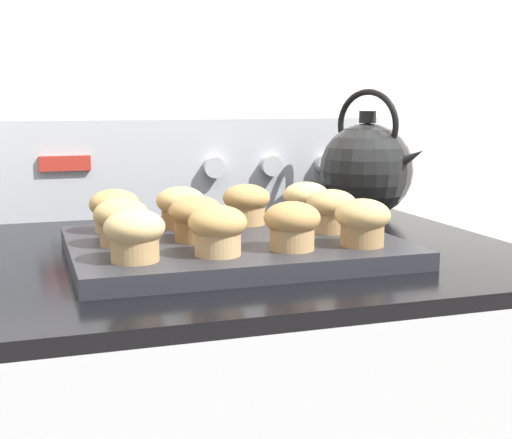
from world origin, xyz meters
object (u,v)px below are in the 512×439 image
object	(u,v)px
muffin_r0_c1	(218,229)
muffin_r2_c3	(306,200)
muffin_pan	(233,247)
tea_kettle	(367,168)
muffin_r1_c0	(121,220)
muffin_r0_c0	(135,234)
muffin_r1_c1	(196,217)
muffin_r1_c3	(331,210)
muffin_r2_c1	(181,206)
muffin_r0_c2	(292,224)
muffin_r2_c0	(115,209)
muffin_r0_c3	(362,221)
muffin_r2_c2	(246,203)

from	to	relation	value
muffin_r0_c1	muffin_r2_c3	bearing A→B (deg)	45.42
muffin_pan	tea_kettle	distance (m)	0.38
muffin_r1_c0	tea_kettle	size ratio (longest dim) A/B	0.31
muffin_r0_c0	muffin_r0_c1	bearing A→B (deg)	0.63
muffin_r0_c0	tea_kettle	size ratio (longest dim) A/B	0.31
muffin_r1_c1	muffin_pan	bearing A→B (deg)	2.87
muffin_pan	muffin_r1_c0	bearing A→B (deg)	-179.98
muffin_r1_c3	muffin_r2_c1	world-z (taller)	same
muffin_r0_c2	muffin_r2_c0	xyz separation A→B (m)	(-0.18, 0.18, 0.00)
muffin_r2_c0	muffin_r0_c2	bearing A→B (deg)	-44.85
muffin_r1_c0	muffin_r2_c1	distance (m)	0.13
muffin_pan	muffin_r0_c0	distance (m)	0.17
muffin_r0_c2	muffin_r2_c0	world-z (taller)	same
muffin_pan	muffin_r2_c1	world-z (taller)	muffin_r2_c1
muffin_r1_c0	muffin_r2_c3	xyz separation A→B (m)	(0.28, 0.09, 0.00)
muffin_r0_c3	muffin_r2_c2	world-z (taller)	same
muffin_r1_c3	muffin_r0_c3	bearing A→B (deg)	-91.19
muffin_pan	muffin_r2_c1	bearing A→B (deg)	116.17
muffin_r1_c1	muffin_r2_c1	bearing A→B (deg)	88.75
muffin_r2_c0	muffin_r0_c0	bearing A→B (deg)	-90.48
muffin_r1_c3	tea_kettle	xyz separation A→B (m)	(0.17, 0.22, 0.03)
muffin_r2_c0	muffin_r2_c3	world-z (taller)	same
muffin_r1_c0	muffin_r1_c3	world-z (taller)	same
muffin_r0_c2	muffin_r2_c3	size ratio (longest dim) A/B	1.00
muffin_r0_c1	muffin_r1_c3	bearing A→B (deg)	27.08
muffin_r0_c3	muffin_r2_c3	xyz separation A→B (m)	(0.00, 0.19, 0.00)
muffin_r0_c0	muffin_r1_c1	world-z (taller)	same
muffin_r0_c2	muffin_r2_c1	size ratio (longest dim) A/B	1.00
muffin_r1_c0	muffin_pan	bearing A→B (deg)	0.02
muffin_r0_c0	muffin_r0_c2	size ratio (longest dim) A/B	1.00
muffin_pan	muffin_r1_c1	size ratio (longest dim) A/B	6.09
muffin_r1_c0	muffin_r1_c1	xyz separation A→B (m)	(0.09, -0.00, 0.00)
muffin_r0_c0	muffin_r2_c0	bearing A→B (deg)	89.52
tea_kettle	muffin_r2_c1	bearing A→B (deg)	-159.29
muffin_r0_c3	tea_kettle	bearing A→B (deg)	62.32
muffin_r0_c2	muffin_r2_c0	bearing A→B (deg)	135.15
muffin_r0_c3	muffin_r2_c3	bearing A→B (deg)	89.00
muffin_r1_c0	muffin_r2_c0	distance (m)	0.09
muffin_r0_c3	muffin_r2_c0	xyz separation A→B (m)	(-0.27, 0.19, 0.00)
muffin_pan	muffin_r0_c0	xyz separation A→B (m)	(-0.14, -0.09, 0.04)
muffin_r0_c0	muffin_r0_c3	distance (m)	0.27
muffin_r2_c1	muffin_r2_c3	xyz separation A→B (m)	(0.18, -0.00, 0.00)
muffin_r1_c3	muffin_r2_c3	xyz separation A→B (m)	(0.00, 0.09, 0.00)
muffin_r0_c1	muffin_r2_c0	distance (m)	0.21
muffin_r2_c3	tea_kettle	world-z (taller)	tea_kettle
muffin_r1_c0	muffin_r2_c0	world-z (taller)	same
muffin_r1_c0	muffin_r2_c2	world-z (taller)	same
muffin_pan	muffin_r2_c0	xyz separation A→B (m)	(-0.14, 0.09, 0.04)
muffin_r0_c0	muffin_r1_c0	world-z (taller)	same
muffin_r0_c2	muffin_r2_c0	size ratio (longest dim) A/B	1.00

